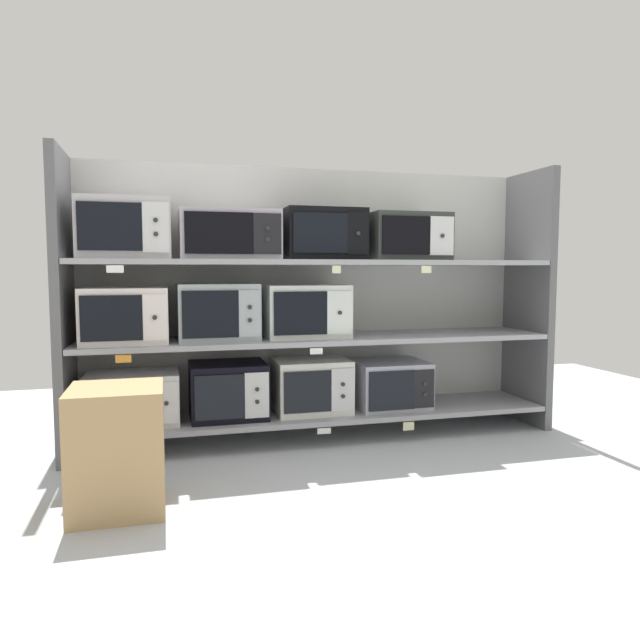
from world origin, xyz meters
TOP-DOWN VIEW (x-y plane):
  - ground at (0.00, -1.00)m, footprint 6.82×6.00m
  - back_panel at (0.00, 0.28)m, footprint 3.02×0.04m
  - upright_left at (-1.44, 0.00)m, footprint 0.05×0.51m
  - upright_right at (1.44, 0.00)m, footprint 0.05×0.51m
  - shelf_0 at (0.00, 0.00)m, footprint 2.82×0.51m
  - microwave_0 at (-1.10, -0.00)m, footprint 0.51×0.36m
  - microwave_1 at (-0.56, -0.00)m, footprint 0.44×0.39m
  - microwave_2 at (-0.06, -0.00)m, footprint 0.45×0.36m
  - microwave_3 at (0.45, -0.00)m, footprint 0.45×0.40m
  - price_tag_0 at (-1.11, -0.26)m, footprint 0.07×0.00m
  - price_tag_1 at (-0.05, -0.26)m, footprint 0.08×0.00m
  - price_tag_2 at (0.48, -0.26)m, footprint 0.07×0.00m
  - shelf_1 at (0.00, 0.00)m, footprint 2.82×0.51m
  - microwave_4 at (-1.12, -0.00)m, footprint 0.46×0.43m
  - microwave_5 at (-0.61, -0.00)m, footprint 0.45×0.41m
  - microwave_6 at (-0.09, -0.00)m, footprint 0.49×0.36m
  - price_tag_3 at (-1.12, -0.26)m, footprint 0.08×0.00m
  - price_tag_4 at (-0.09, -0.26)m, footprint 0.07×0.00m
  - shelf_2 at (0.00, 0.00)m, footprint 2.82×0.51m
  - microwave_7 at (-1.11, -0.00)m, footprint 0.48×0.43m
  - microwave_8 at (-0.54, -0.00)m, footprint 0.56×0.43m
  - microwave_9 at (0.02, -0.00)m, footprint 0.48×0.35m
  - microwave_10 at (0.54, -0.00)m, footprint 0.48×0.41m
  - price_tag_5 at (-1.15, -0.26)m, footprint 0.08×0.00m
  - price_tag_6 at (0.03, -0.26)m, footprint 0.05×0.00m
  - price_tag_7 at (0.57, -0.26)m, footprint 0.06×0.00m
  - shipping_carton at (-1.12, -0.84)m, footprint 0.39×0.39m

SIDE VIEW (x-z plane):
  - ground at x=0.00m, z-range -0.02..0.00m
  - price_tag_2 at x=0.48m, z-range 0.08..0.12m
  - price_tag_1 at x=-0.05m, z-range 0.09..0.12m
  - price_tag_0 at x=-1.11m, z-range 0.09..0.12m
  - shelf_0 at x=0.00m, z-range 0.13..0.16m
  - shipping_carton at x=-1.12m, z-range 0.00..0.53m
  - microwave_0 at x=-1.10m, z-range 0.16..0.45m
  - microwave_3 at x=0.45m, z-range 0.16..0.45m
  - microwave_1 at x=-0.56m, z-range 0.16..0.48m
  - microwave_2 at x=-0.06m, z-range 0.16..0.48m
  - price_tag_3 at x=-1.12m, z-range 0.55..0.59m
  - price_tag_4 at x=-0.09m, z-range 0.55..0.59m
  - shelf_1 at x=0.00m, z-range 0.59..0.62m
  - microwave_4 at x=-1.12m, z-range 0.62..0.93m
  - microwave_6 at x=-0.09m, z-range 0.62..0.94m
  - microwave_5 at x=-0.61m, z-range 0.62..0.95m
  - back_panel at x=0.00m, z-range 0.00..1.67m
  - upright_left at x=-1.44m, z-range 0.00..1.67m
  - upright_right at x=1.44m, z-range 0.00..1.67m
  - price_tag_6 at x=0.03m, z-range 1.01..1.05m
  - price_tag_7 at x=0.57m, z-range 1.01..1.05m
  - price_tag_5 at x=-1.15m, z-range 1.01..1.05m
  - shelf_2 at x=0.00m, z-range 1.05..1.08m
  - microwave_8 at x=-0.54m, z-range 1.08..1.36m
  - microwave_10 at x=0.54m, z-range 1.08..1.37m
  - microwave_9 at x=0.02m, z-range 1.08..1.39m
  - microwave_7 at x=-1.11m, z-range 1.08..1.41m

